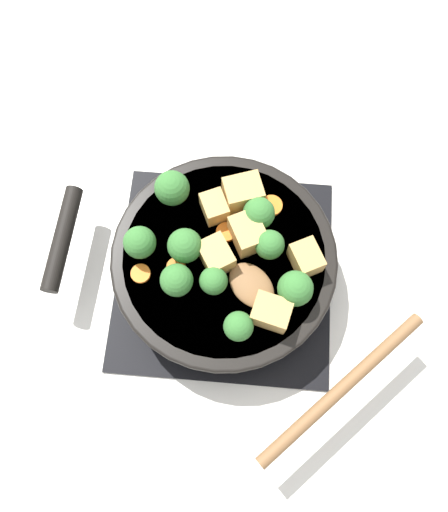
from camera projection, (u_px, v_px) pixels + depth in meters
ground_plane at (224, 274)px, 0.73m from camera, size 2.40×2.40×0.00m
front_burner_grate at (224, 271)px, 0.72m from camera, size 0.31×0.31×0.03m
skillet_pan at (222, 262)px, 0.68m from camera, size 0.30×0.39×0.06m
wooden_spoon at (304, 345)px, 0.61m from camera, size 0.26×0.26×0.02m
tofu_cube_center_large at (214, 207)px, 0.66m from camera, size 0.05×0.04×0.03m
tofu_cube_near_handle at (306, 256)px, 0.64m from camera, size 0.05×0.05×0.03m
tofu_cube_east_chunk at (243, 193)px, 0.66m from camera, size 0.05×0.06×0.04m
tofu_cube_west_chunk at (248, 233)px, 0.64m from camera, size 0.06×0.06×0.04m
tofu_cube_back_piece at (271, 312)px, 0.61m from camera, size 0.05×0.05×0.04m
tofu_cube_front_piece at (216, 256)px, 0.63m from camera, size 0.06×0.05×0.04m
broccoli_floret_near_spoon at (214, 281)px, 0.62m from camera, size 0.04×0.04×0.04m
broccoli_floret_center_top at (172, 188)px, 0.65m from camera, size 0.05×0.05×0.05m
broccoli_floret_east_rim at (140, 241)px, 0.63m from camera, size 0.04×0.04×0.05m
broccoli_floret_west_rim at (238, 326)px, 0.60m from camera, size 0.04×0.04×0.04m
broccoli_floret_north_edge at (185, 245)px, 0.63m from camera, size 0.04×0.04×0.05m
broccoli_floret_south_cluster at (177, 280)px, 0.61m from camera, size 0.04×0.04×0.05m
broccoli_floret_mid_floret at (270, 245)px, 0.63m from camera, size 0.04×0.04×0.05m
broccoli_floret_small_inner at (295, 289)px, 0.61m from camera, size 0.04×0.04×0.05m
broccoli_floret_tall_stem at (259, 213)px, 0.64m from camera, size 0.04×0.04×0.05m
carrot_slice_orange_thin at (176, 267)px, 0.65m from camera, size 0.02×0.02×0.01m
carrot_slice_near_center at (271, 206)px, 0.67m from camera, size 0.03×0.03×0.01m
carrot_slice_edge_slice at (141, 274)px, 0.64m from camera, size 0.03×0.03×0.01m
carrot_slice_under_broccoli at (223, 232)px, 0.66m from camera, size 0.03×0.03×0.01m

